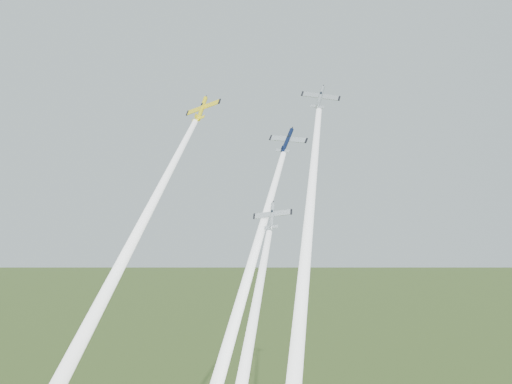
% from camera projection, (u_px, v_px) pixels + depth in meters
% --- Properties ---
extents(plane_yellow, '(8.08, 8.50, 8.29)m').
position_uv_depth(plane_yellow, '(202.00, 109.00, 118.04)').
color(plane_yellow, yellow).
extents(smoke_trail_yellow, '(16.62, 37.32, 48.51)m').
position_uv_depth(smoke_trail_yellow, '(125.00, 257.00, 99.64)').
color(smoke_trail_yellow, white).
extents(plane_navy, '(8.76, 6.67, 7.14)m').
position_uv_depth(plane_navy, '(287.00, 140.00, 115.59)').
color(plane_navy, '#0C1636').
extents(smoke_trail_navy, '(13.17, 46.12, 58.26)m').
position_uv_depth(smoke_trail_navy, '(230.00, 337.00, 92.19)').
color(smoke_trail_navy, white).
extents(plane_silver_right, '(7.74, 5.21, 6.92)m').
position_uv_depth(plane_silver_right, '(320.00, 97.00, 109.85)').
color(plane_silver_right, '#A3ABB1').
extents(smoke_trail_silver_right, '(4.47, 47.28, 58.80)m').
position_uv_depth(smoke_trail_silver_right, '(302.00, 299.00, 84.87)').
color(smoke_trail_silver_right, white).
extents(plane_silver_low, '(6.80, 5.47, 6.43)m').
position_uv_depth(plane_silver_low, '(272.00, 216.00, 103.20)').
color(plane_silver_low, '#B7BFC6').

